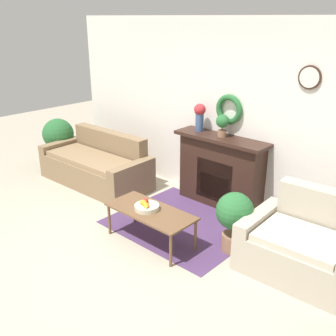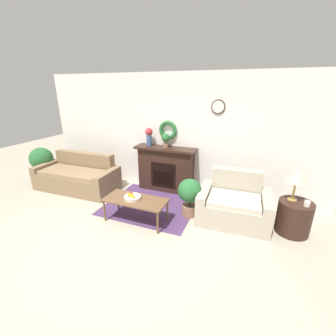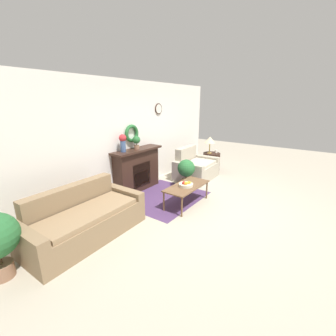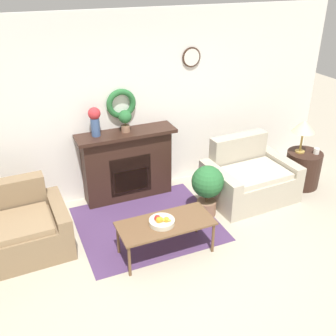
# 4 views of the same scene
# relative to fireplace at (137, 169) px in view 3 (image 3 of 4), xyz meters

# --- Properties ---
(ground_plane) EXTENTS (16.00, 16.00, 0.00)m
(ground_plane) POSITION_rel_fireplace_xyz_m (0.13, -2.15, -0.54)
(ground_plane) COLOR #ADA38E
(floor_rug) EXTENTS (1.86, 1.62, 0.01)m
(floor_rug) POSITION_rel_fireplace_xyz_m (-0.00, -0.82, -0.54)
(floor_rug) COLOR #4C335B
(floor_rug) RESTS_ON ground_plane
(wall_back) EXTENTS (6.80, 0.15, 2.70)m
(wall_back) POSITION_rel_fireplace_xyz_m (0.13, 0.21, 0.81)
(wall_back) COLOR white
(wall_back) RESTS_ON ground_plane
(fireplace) EXTENTS (1.45, 0.41, 1.07)m
(fireplace) POSITION_rel_fireplace_xyz_m (0.00, 0.00, 0.00)
(fireplace) COLOR #331E16
(fireplace) RESTS_ON ground_plane
(couch_left) EXTENTS (2.00, 0.96, 0.84)m
(couch_left) POSITION_rel_fireplace_xyz_m (-2.05, -0.72, -0.24)
(couch_left) COLOR #846B4C
(couch_left) RESTS_ON ground_plane
(loveseat_right) EXTENTS (1.31, 0.99, 0.90)m
(loveseat_right) POSITION_rel_fireplace_xyz_m (1.68, -0.75, -0.23)
(loveseat_right) COLOR #B2A893
(loveseat_right) RESTS_ON ground_plane
(coffee_table) EXTENTS (1.16, 0.52, 0.45)m
(coffee_table) POSITION_rel_fireplace_xyz_m (-0.00, -1.47, -0.14)
(coffee_table) COLOR brown
(coffee_table) RESTS_ON ground_plane
(fruit_bowl) EXTENTS (0.31, 0.31, 0.12)m
(fruit_bowl) POSITION_rel_fireplace_xyz_m (-0.06, -1.49, -0.05)
(fruit_bowl) COLOR beige
(fruit_bowl) RESTS_ON coffee_table
(side_table_by_loveseat) EXTENTS (0.55, 0.55, 0.58)m
(side_table_by_loveseat) POSITION_rel_fireplace_xyz_m (2.68, -0.79, -0.25)
(side_table_by_loveseat) COLOR #331E16
(side_table_by_loveseat) RESTS_ON ground_plane
(table_lamp) EXTENTS (0.35, 0.35, 0.54)m
(table_lamp) POSITION_rel_fireplace_xyz_m (2.61, -0.73, 0.46)
(table_lamp) COLOR #B28E42
(table_lamp) RESTS_ON side_table_by_loveseat
(mug) EXTENTS (0.09, 0.09, 0.09)m
(mug) POSITION_rel_fireplace_xyz_m (2.80, -0.89, 0.08)
(mug) COLOR silver
(mug) RESTS_ON side_table_by_loveseat
(vase_on_mantel_left) EXTENTS (0.17, 0.17, 0.41)m
(vase_on_mantel_left) POSITION_rel_fireplace_xyz_m (-0.42, 0.01, 0.77)
(vase_on_mantel_left) COLOR #3D5684
(vase_on_mantel_left) RESTS_ON fireplace
(potted_plant_on_mantel) EXTENTS (0.19, 0.19, 0.32)m
(potted_plant_on_mantel) POSITION_rel_fireplace_xyz_m (0.00, -0.01, 0.73)
(potted_plant_on_mantel) COLOR #8E664C
(potted_plant_on_mantel) RESTS_ON fireplace
(potted_plant_floor_by_loveseat) EXTENTS (0.45, 0.45, 0.76)m
(potted_plant_floor_by_loveseat) POSITION_rel_fireplace_xyz_m (0.87, -0.93, -0.08)
(potted_plant_floor_by_loveseat) COLOR #8E664C
(potted_plant_floor_by_loveseat) RESTS_ON ground_plane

